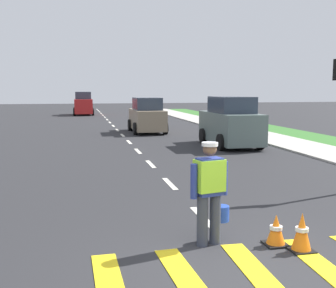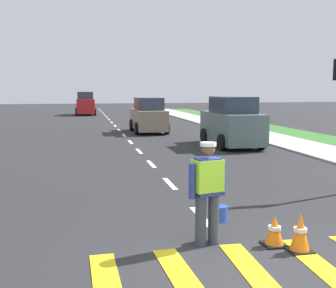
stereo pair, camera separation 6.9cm
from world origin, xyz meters
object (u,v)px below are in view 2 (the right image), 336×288
traffic_cone_near (300,233)px  traffic_cone_far (274,230)px  road_worker (209,188)px  car_parked_far (232,123)px  car_oncoming_third (85,104)px  car_outgoing_far (148,116)px

traffic_cone_near → traffic_cone_far: bearing=130.8°
road_worker → traffic_cone_far: size_ratio=3.33×
car_parked_far → car_oncoming_third: (-6.01, 24.19, 0.03)m
car_outgoing_far → car_oncoming_third: bearing=100.8°
car_parked_far → car_oncoming_third: bearing=104.0°
traffic_cone_near → car_parked_far: (3.21, 11.73, 0.71)m
traffic_cone_near → car_oncoming_third: car_oncoming_third is taller
car_parked_far → car_oncoming_third: size_ratio=1.04×
car_oncoming_third → car_parked_far: bearing=-76.0°
traffic_cone_far → car_parked_far: size_ratio=0.12×
traffic_cone_far → car_parked_far: (3.48, 11.41, 0.76)m
traffic_cone_far → car_oncoming_third: size_ratio=0.13×
car_outgoing_far → road_worker: bearing=-96.0°
road_worker → car_outgoing_far: car_outgoing_far is taller
traffic_cone_near → car_parked_far: bearing=74.7°
road_worker → car_oncoming_third: size_ratio=0.43×
traffic_cone_near → car_outgoing_far: (0.57, 18.33, 0.63)m
traffic_cone_near → car_outgoing_far: bearing=88.2°
road_worker → car_outgoing_far: (1.87, 17.74, -0.00)m
road_worker → traffic_cone_far: (1.03, -0.27, -0.68)m
car_outgoing_far → car_parked_far: bearing=-68.2°
traffic_cone_near → car_oncoming_third: bearing=94.5°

